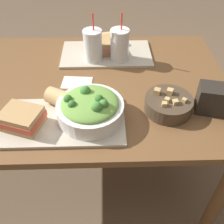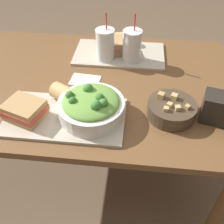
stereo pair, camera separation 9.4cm
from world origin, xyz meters
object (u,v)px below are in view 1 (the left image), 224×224
at_px(baguette_near, 61,98).
at_px(drink_cup_red, 120,46).
at_px(salad_bowl, 90,108).
at_px(baguette_far, 106,38).
at_px(soup_bowl, 168,104).
at_px(drink_cup_dark, 93,46).
at_px(napkin_folded, 77,83).
at_px(sandwich_near, 22,118).
at_px(chip_bag, 218,100).
at_px(sandwich_far, 102,46).

xyz_separation_m(baguette_near, drink_cup_red, (0.24, 0.33, 0.04)).
xyz_separation_m(salad_bowl, baguette_far, (0.06, 0.55, -0.01)).
relative_size(soup_bowl, drink_cup_dark, 0.79).
bearing_deg(salad_bowl, drink_cup_dark, 89.84).
bearing_deg(soup_bowl, napkin_folded, 153.52).
xyz_separation_m(sandwich_near, napkin_folded, (0.17, 0.26, -0.04)).
distance_m(sandwich_near, drink_cup_red, 0.57).
xyz_separation_m(sandwich_near, drink_cup_dark, (0.24, 0.44, 0.04)).
bearing_deg(sandwich_near, soup_bowl, 27.33).
bearing_deg(baguette_far, sandwich_near, 137.36).
xyz_separation_m(drink_cup_dark, napkin_folded, (-0.07, -0.18, -0.08)).
distance_m(baguette_far, drink_cup_dark, 0.17).
relative_size(soup_bowl, napkin_folded, 1.32).
bearing_deg(salad_bowl, chip_bag, 3.87).
bearing_deg(baguette_far, drink_cup_red, -172.51).
distance_m(sandwich_far, chip_bag, 0.62).
height_order(soup_bowl, drink_cup_red, drink_cup_red).
bearing_deg(drink_cup_red, baguette_near, -126.06).
bearing_deg(soup_bowl, baguette_near, 176.00).
height_order(salad_bowl, drink_cup_red, drink_cup_red).
distance_m(drink_cup_dark, drink_cup_red, 0.12).
bearing_deg(sandwich_far, chip_bag, -59.54).
bearing_deg(sandwich_near, sandwich_far, 80.27).
height_order(drink_cup_dark, drink_cup_red, drink_cup_red).
bearing_deg(baguette_far, napkin_folded, 142.78).
xyz_separation_m(sandwich_near, baguette_near, (0.13, 0.11, 0.00)).
relative_size(soup_bowl, baguette_near, 1.44).
distance_m(salad_bowl, sandwich_near, 0.24).
bearing_deg(napkin_folded, sandwich_near, -123.69).
distance_m(sandwich_near, sandwich_far, 0.58).
distance_m(baguette_near, napkin_folded, 0.17).
bearing_deg(chip_bag, sandwich_near, -161.15).
relative_size(drink_cup_dark, chip_bag, 1.35).
bearing_deg(chip_bag, salad_bowl, -162.73).
xyz_separation_m(drink_cup_dark, chip_bag, (0.48, -0.37, -0.03)).
relative_size(salad_bowl, napkin_folded, 1.78).
bearing_deg(baguette_far, salad_bowl, 158.21).
bearing_deg(drink_cup_red, baguette_far, 112.61).
relative_size(baguette_far, drink_cup_red, 0.50).
relative_size(sandwich_near, sandwich_far, 1.08).
distance_m(salad_bowl, drink_cup_red, 0.42).
xyz_separation_m(salad_bowl, napkin_folded, (-0.07, 0.22, -0.06)).
distance_m(baguette_near, baguette_far, 0.51).
relative_size(salad_bowl, sandwich_far, 1.58).
bearing_deg(sandwich_near, drink_cup_red, 69.16).
height_order(sandwich_far, baguette_far, baguette_far).
xyz_separation_m(drink_cup_red, napkin_folded, (-0.19, -0.18, -0.08)).
xyz_separation_m(sandwich_far, baguette_far, (0.02, 0.08, 0.00)).
bearing_deg(salad_bowl, soup_bowl, 7.88).
height_order(baguette_far, drink_cup_dark, drink_cup_dark).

